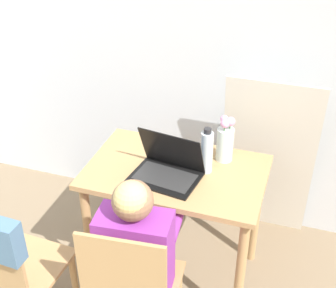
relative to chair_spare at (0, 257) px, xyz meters
name	(u,v)px	position (x,y,z in m)	size (l,w,h in m)	color
wall_back	(184,35)	(0.44, 1.40, 0.64)	(6.40, 0.05, 2.50)	silver
dining_table	(176,189)	(0.61, 0.72, 0.02)	(0.95, 0.60, 0.76)	tan
chair_spare	(0,257)	(0.00, 0.00, 0.00)	(0.42, 0.45, 0.92)	tan
person_seated	(138,245)	(0.59, 0.23, 0.04)	(0.37, 0.45, 1.05)	purple
laptop	(168,166)	(0.59, 0.66, 0.20)	(0.37, 0.30, 0.24)	black
flower_vase	(225,141)	(0.83, 0.90, 0.26)	(0.09, 0.09, 0.26)	silver
water_bottle	(207,151)	(0.77, 0.76, 0.26)	(0.07, 0.07, 0.26)	silver
cardboard_panel	(267,160)	(1.04, 1.27, -0.05)	(0.56, 0.17, 1.12)	silver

